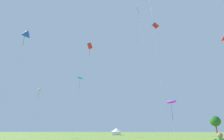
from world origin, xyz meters
TOP-DOWN VIEW (x-y plane):
  - kite_blue_delta at (-18.73, 28.65)m, footprint 3.62×2.28m
  - kite_pink_diamond at (5.09, 19.18)m, footprint 1.52×2.95m
  - kite_red_diamond at (13.96, 53.87)m, footprint 2.89×2.46m
  - kite_cyan_parafoil at (-13.22, 55.05)m, footprint 2.99×3.19m
  - kite_purple_parafoil at (17.37, 56.70)m, footprint 3.71×4.24m
  - kite_green_parafoil at (-21.62, 43.69)m, footprint 1.96×1.74m
  - kite_red_box at (-5.63, 34.62)m, footprint 2.96×2.35m
  - festival_tent_right at (-1.52, 70.48)m, footprint 4.08×4.08m
  - tree_distant_right at (36.55, 70.95)m, footprint 3.94×3.94m

SIDE VIEW (x-z plane):
  - festival_tent_right at x=-1.52m, z-range 0.14..2.79m
  - tree_distant_right at x=36.55m, z-range 1.57..8.72m
  - kite_purple_parafoil at x=17.37m, z-range 5.01..16.36m
  - kite_green_parafoil at x=-21.62m, z-range 6.13..19.14m
  - kite_pink_diamond at x=5.09m, z-range 8.41..28.54m
  - kite_cyan_parafoil at x=-13.22m, z-range 9.26..28.88m
  - kite_red_box at x=-5.63m, z-range 10.10..32.02m
  - kite_blue_delta at x=-18.73m, z-range 10.22..32.82m
  - kite_red_diamond at x=13.96m, z-range 17.79..57.25m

